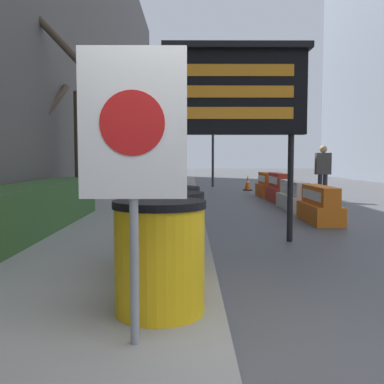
# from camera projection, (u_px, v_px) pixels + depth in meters

# --- Properties ---
(hedge_strip) EXTENTS (0.90, 7.96, 0.80)m
(hedge_strip) POSITION_uv_depth(u_px,v_px,m) (9.00, 215.00, 6.74)
(hedge_strip) COLOR #335628
(hedge_strip) RESTS_ON sidewalk_left
(bare_tree) EXTENTS (1.79, 1.82, 4.41)m
(bare_tree) POSITION_uv_depth(u_px,v_px,m) (80.00, 132.00, 10.96)
(bare_tree) COLOR #4C3D2D
(bare_tree) RESTS_ON sidewalk_left
(barrel_drum_foreground) EXTENTS (0.75, 0.75, 0.91)m
(barrel_drum_foreground) POSITION_uv_depth(u_px,v_px,m) (160.00, 257.00, 3.61)
(barrel_drum_foreground) COLOR yellow
(barrel_drum_foreground) RESTS_ON sidewalk_left
(barrel_drum_middle) EXTENTS (0.75, 0.75, 0.91)m
(barrel_drum_middle) POSITION_uv_depth(u_px,v_px,m) (167.00, 238.00, 4.47)
(barrel_drum_middle) COLOR yellow
(barrel_drum_middle) RESTS_ON sidewalk_left
(barrel_drum_back) EXTENTS (0.75, 0.75, 0.91)m
(barrel_drum_back) POSITION_uv_depth(u_px,v_px,m) (168.00, 225.00, 5.33)
(barrel_drum_back) COLOR yellow
(barrel_drum_back) RESTS_ON sidewalk_left
(warning_sign) EXTENTS (0.70, 0.08, 1.97)m
(warning_sign) POSITION_uv_depth(u_px,v_px,m) (133.00, 141.00, 2.91)
(warning_sign) COLOR gray
(warning_sign) RESTS_ON sidewalk_left
(message_board) EXTENTS (2.43, 0.36, 3.27)m
(message_board) POSITION_uv_depth(u_px,v_px,m) (236.00, 92.00, 7.40)
(message_board) COLOR black
(message_board) RESTS_ON ground_plane
(jersey_barrier_orange_near) EXTENTS (0.60, 1.77, 0.80)m
(jersey_barrier_orange_near) POSITION_uv_depth(u_px,v_px,m) (320.00, 206.00, 9.88)
(jersey_barrier_orange_near) COLOR orange
(jersey_barrier_orange_near) RESTS_ON ground_plane
(jersey_barrier_white) EXTENTS (0.56, 2.10, 0.78)m
(jersey_barrier_white) POSITION_uv_depth(u_px,v_px,m) (294.00, 197.00, 12.35)
(jersey_barrier_white) COLOR silver
(jersey_barrier_white) RESTS_ON ground_plane
(jersey_barrier_red_striped) EXTENTS (0.50, 1.76, 0.93)m
(jersey_barrier_red_striped) POSITION_uv_depth(u_px,v_px,m) (277.00, 189.00, 14.62)
(jersey_barrier_red_striped) COLOR red
(jersey_barrier_red_striped) RESTS_ON ground_plane
(jersey_barrier_orange_far) EXTENTS (0.60, 1.78, 0.88)m
(jersey_barrier_orange_far) POSITION_uv_depth(u_px,v_px,m) (267.00, 186.00, 16.69)
(jersey_barrier_orange_far) COLOR orange
(jersey_barrier_orange_far) RESTS_ON ground_plane
(traffic_cone_near) EXTENTS (0.37, 0.37, 0.66)m
(traffic_cone_near) POSITION_uv_depth(u_px,v_px,m) (248.00, 183.00, 19.69)
(traffic_cone_near) COLOR black
(traffic_cone_near) RESTS_ON ground_plane
(traffic_light_near_curb) EXTENTS (0.28, 0.45, 3.58)m
(traffic_light_near_curb) POSITION_uv_depth(u_px,v_px,m) (213.00, 134.00, 22.03)
(traffic_light_near_curb) COLOR #2D2D30
(traffic_light_near_curb) RESTS_ON ground_plane
(pedestrian_worker) EXTENTS (0.49, 0.31, 1.82)m
(pedestrian_worker) POSITION_uv_depth(u_px,v_px,m) (323.00, 168.00, 14.57)
(pedestrian_worker) COLOR #333338
(pedestrian_worker) RESTS_ON ground_plane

